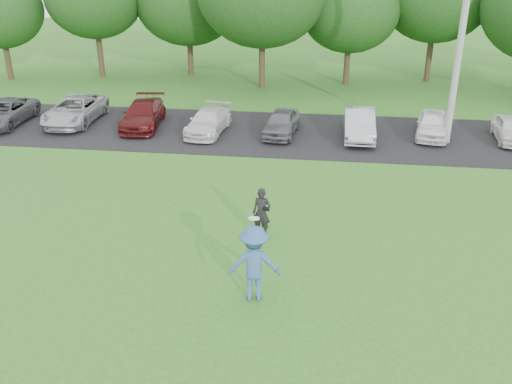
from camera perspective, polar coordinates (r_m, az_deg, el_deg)
ground at (r=14.69m, az=-1.79°, el=-10.25°), size 100.00×100.00×0.00m
parking_lot at (r=26.36m, az=2.68°, el=5.90°), size 32.00×6.50×0.03m
utility_pole at (r=25.39m, az=19.88°, el=14.67°), size 0.28×0.28×9.36m
frisbee_player at (r=14.04m, az=-0.21°, el=-7.16°), size 1.38×0.90×2.35m
camera_bystander at (r=16.99m, az=0.57°, el=-2.10°), size 0.61×0.46×1.54m
parked_cars at (r=26.45m, az=-2.57°, el=7.32°), size 28.46×5.04×1.24m
tree_row at (r=34.86m, az=6.92°, el=18.52°), size 42.39×9.85×8.64m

